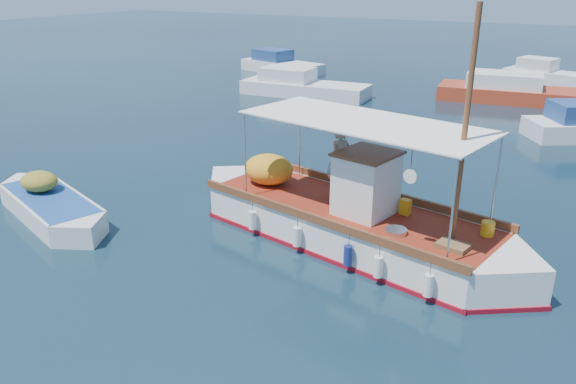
% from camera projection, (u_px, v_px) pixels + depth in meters
% --- Properties ---
extents(ground, '(160.00, 160.00, 0.00)m').
position_uv_depth(ground, '(333.00, 246.00, 15.01)').
color(ground, black).
rests_on(ground, ground).
extents(fishing_caique, '(10.40, 4.49, 6.49)m').
position_uv_depth(fishing_caique, '(346.00, 220.00, 15.18)').
color(fishing_caique, white).
rests_on(fishing_caique, ground).
extents(dinghy, '(5.48, 2.98, 1.42)m').
position_uv_depth(dinghy, '(51.00, 207.00, 16.74)').
color(dinghy, white).
rests_on(dinghy, ground).
extents(bg_boat_nw, '(7.75, 2.79, 1.80)m').
position_uv_depth(bg_boat_nw, '(301.00, 87.00, 33.58)').
color(bg_boat_nw, silver).
rests_on(bg_boat_nw, ground).
extents(bg_boat_n, '(10.30, 3.77, 1.80)m').
position_uv_depth(bg_boat_n, '(525.00, 94.00, 31.73)').
color(bg_boat_n, '#A4331B').
rests_on(bg_boat_n, ground).
extents(bg_boat_far_w, '(6.85, 3.83, 1.80)m').
position_uv_depth(bg_boat_far_w, '(280.00, 65.00, 41.70)').
color(bg_boat_far_w, silver).
rests_on(bg_boat_far_w, ground).
extents(bg_boat_far_n, '(5.98, 3.58, 1.80)m').
position_uv_depth(bg_boat_far_n, '(546.00, 76.00, 37.45)').
color(bg_boat_far_n, silver).
rests_on(bg_boat_far_n, ground).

